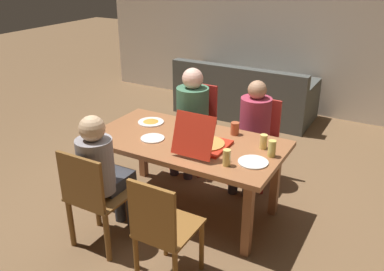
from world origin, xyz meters
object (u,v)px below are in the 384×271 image
(drinking_glass_0, at_px, (235,129))
(chair_3, at_px, (162,229))
(plate_3, at_px, (253,162))
(drinking_glass_3, at_px, (272,149))
(plate_0, at_px, (188,126))
(chair_2, at_px, (257,138))
(couch, at_px, (244,97))
(person_0, at_px, (103,169))
(pizza_box_0, at_px, (204,143))
(plate_1, at_px, (153,138))
(chair_0, at_px, (93,198))
(dining_table, at_px, (187,148))
(drinking_glass_2, at_px, (263,142))
(chair_1, at_px, (197,122))
(person_2, at_px, (252,127))
(person_1, at_px, (191,111))
(drinking_glass_1, at_px, (227,158))
(plate_2, at_px, (151,122))

(drinking_glass_0, bearing_deg, chair_3, -89.12)
(plate_3, height_order, drinking_glass_3, drinking_glass_3)
(plate_0, bearing_deg, chair_2, 52.13)
(couch, bearing_deg, person_0, -87.61)
(pizza_box_0, relative_size, drinking_glass_3, 3.36)
(chair_3, relative_size, plate_1, 4.19)
(plate_0, bearing_deg, chair_3, -68.23)
(chair_0, height_order, drinking_glass_3, chair_0)
(plate_0, height_order, plate_1, plate_0)
(chair_0, relative_size, plate_3, 3.65)
(plate_0, xyz_separation_m, couch, (-0.38, 2.38, -0.46))
(chair_3, relative_size, couch, 0.45)
(chair_3, distance_m, couch, 3.71)
(dining_table, height_order, drinking_glass_3, drinking_glass_3)
(drinking_glass_2, bearing_deg, chair_1, 145.67)
(person_2, relative_size, plate_1, 5.21)
(person_1, height_order, plate_0, person_1)
(chair_1, bearing_deg, plate_3, -43.29)
(person_0, height_order, drinking_glass_1, person_0)
(plate_1, distance_m, plate_3, 0.97)
(dining_table, relative_size, chair_1, 1.85)
(plate_1, xyz_separation_m, drinking_glass_1, (0.80, -0.14, 0.06))
(dining_table, height_order, plate_1, plate_1)
(pizza_box_0, xyz_separation_m, drinking_glass_1, (0.30, -0.19, 0.02))
(plate_2, xyz_separation_m, plate_3, (1.21, -0.31, -0.00))
(chair_1, relative_size, drinking_glass_0, 8.01)
(plate_0, relative_size, plate_1, 1.08)
(chair_1, relative_size, person_2, 0.84)
(pizza_box_0, relative_size, plate_0, 2.05)
(chair_1, height_order, drinking_glass_1, chair_1)
(drinking_glass_0, bearing_deg, plate_3, -51.29)
(person_1, bearing_deg, plate_0, -63.33)
(drinking_glass_1, relative_size, couch, 0.07)
(chair_2, height_order, drinking_glass_0, chair_2)
(plate_1, bearing_deg, drinking_glass_3, 10.31)
(chair_1, xyz_separation_m, plate_1, (0.10, -1.02, 0.22))
(chair_1, xyz_separation_m, chair_2, (0.73, 0.01, -0.04))
(chair_0, bearing_deg, plate_3, 34.72)
(plate_0, height_order, drinking_glass_2, drinking_glass_2)
(drinking_glass_1, bearing_deg, couch, 109.63)
(dining_table, distance_m, drinking_glass_3, 0.80)
(drinking_glass_1, bearing_deg, person_1, 131.62)
(chair_3, xyz_separation_m, plate_3, (0.34, 0.83, 0.24))
(chair_0, height_order, couch, chair_0)
(drinking_glass_0, xyz_separation_m, drinking_glass_2, (0.34, -0.16, 0.00))
(plate_0, bearing_deg, drinking_glass_0, 7.45)
(pizza_box_0, height_order, drinking_glass_1, pizza_box_0)
(plate_0, height_order, couch, couch)
(plate_2, bearing_deg, drinking_glass_2, -0.72)
(person_1, xyz_separation_m, person_2, (0.73, -0.00, -0.04))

